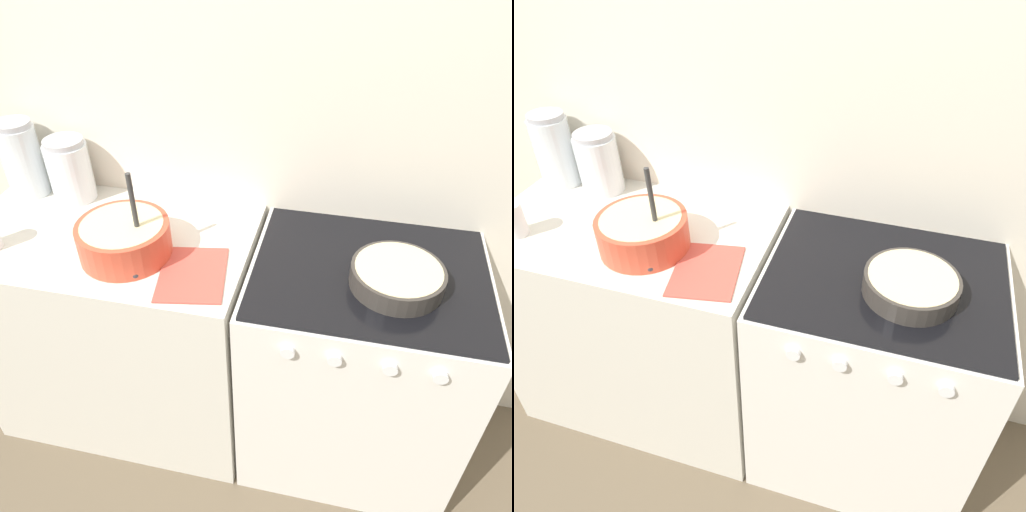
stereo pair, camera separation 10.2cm
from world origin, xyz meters
TOP-DOWN VIEW (x-y plane):
  - ground_plane at (0.00, 0.00)m, footprint 12.00×12.00m
  - wall_back at (0.00, 0.62)m, footprint 4.98×0.05m
  - countertop_cabinet at (-0.50, 0.30)m, footprint 0.99×0.59m
  - stove at (0.39, 0.30)m, footprint 0.74×0.61m
  - mixing_bowl at (-0.38, 0.22)m, footprint 0.29×0.29m
  - baking_pan at (0.46, 0.24)m, footprint 0.27×0.27m
  - storage_jar_left at (-0.89, 0.50)m, footprint 0.14×0.14m
  - storage_jar_middle at (-0.70, 0.50)m, footprint 0.15×0.15m
  - recipe_page at (-0.14, 0.16)m, footprint 0.24×0.29m
  - measuring_spoon at (-0.32, 0.11)m, footprint 0.12×0.04m

SIDE VIEW (x-z plane):
  - ground_plane at x=0.00m, z-range 0.00..0.00m
  - stove at x=0.39m, z-range 0.00..0.90m
  - countertop_cabinet at x=-0.50m, z-range 0.00..0.90m
  - recipe_page at x=-0.14m, z-range 0.90..0.91m
  - measuring_spoon at x=-0.32m, z-range 0.90..0.94m
  - baking_pan at x=0.46m, z-range 0.91..0.97m
  - mixing_bowl at x=-0.38m, z-range 0.82..1.12m
  - storage_jar_middle at x=-0.70m, z-range 0.89..1.12m
  - storage_jar_left at x=-0.89m, z-range 0.88..1.16m
  - wall_back at x=0.00m, z-range 0.00..2.40m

